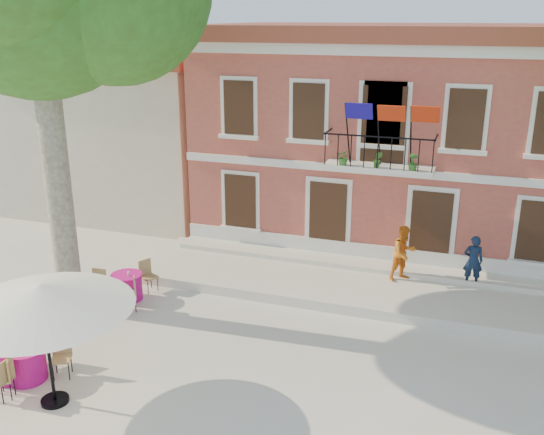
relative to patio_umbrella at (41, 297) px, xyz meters
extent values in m
plane|color=beige|center=(3.23, 3.12, -2.46)|extent=(90.00, 90.00, 0.00)
cube|color=#A93D42|center=(5.23, 13.12, 1.04)|extent=(13.00, 8.00, 7.00)
cube|color=brown|center=(5.23, 13.12, 4.79)|extent=(13.50, 8.50, 0.50)
cube|color=silver|center=(5.23, 9.17, 4.39)|extent=(13.30, 0.35, 0.35)
cube|color=silver|center=(5.23, 8.67, 1.04)|extent=(3.20, 0.90, 0.15)
cube|color=black|center=(5.23, 8.27, 2.04)|extent=(3.20, 0.04, 0.04)
cube|color=#150B82|center=(4.33, 7.92, 2.79)|extent=(0.76, 0.27, 0.47)
cube|color=#B1250B|center=(5.23, 7.92, 2.79)|extent=(0.76, 0.29, 0.47)
cube|color=#B1250B|center=(6.13, 7.92, 2.79)|extent=(0.76, 0.27, 0.47)
imported|color=#26591E|center=(4.23, 8.37, 1.36)|extent=(0.43, 0.37, 0.48)
imported|color=#26591E|center=(5.23, 8.37, 1.36)|extent=(0.26, 0.21, 0.48)
imported|color=#26591E|center=(6.23, 8.37, 1.36)|extent=(0.27, 0.27, 0.48)
cube|color=beige|center=(-6.27, 14.12, 0.54)|extent=(9.00, 9.00, 6.00)
cube|color=brown|center=(-6.27, 14.12, 3.74)|extent=(9.40, 9.40, 0.40)
cube|color=silver|center=(5.23, 7.52, -2.31)|extent=(14.00, 3.40, 0.30)
cylinder|color=#A59E84|center=(-2.44, 3.89, 1.28)|extent=(0.68, 0.68, 7.47)
cylinder|color=black|center=(0.00, 0.00, -2.42)|extent=(0.58, 0.58, 0.08)
cylinder|color=black|center=(0.00, 0.00, -1.25)|extent=(0.07, 0.07, 2.42)
cone|color=white|center=(0.00, 0.00, 0.01)|extent=(3.68, 3.68, 0.53)
imported|color=#111F38|center=(8.15, 8.31, -1.39)|extent=(0.60, 0.43, 1.53)
imported|color=orange|center=(6.20, 8.08, -1.32)|extent=(1.03, 1.02, 1.67)
cylinder|color=#EC1686|center=(-1.52, 0.44, -2.08)|extent=(0.84, 0.84, 0.75)
cylinder|color=#EC1686|center=(-1.52, 0.44, -1.70)|extent=(0.90, 0.90, 0.02)
cube|color=tan|center=(-1.16, 1.10, -1.98)|extent=(0.57, 0.57, 0.95)
cube|color=tan|center=(-1.13, -0.20, -1.98)|extent=(0.58, 0.58, 0.95)
cylinder|color=#EC1686|center=(-1.11, 0.52, -2.08)|extent=(0.84, 0.84, 0.75)
cylinder|color=#EC1686|center=(-1.11, 0.52, -1.70)|extent=(0.90, 0.90, 0.02)
cube|color=tan|center=(-1.74, 0.93, -1.98)|extent=(0.58, 0.58, 0.95)
cube|color=tan|center=(-1.15, -0.23, -1.98)|extent=(0.44, 0.44, 0.95)
cube|color=tan|center=(-0.44, 0.86, -1.98)|extent=(0.57, 0.57, 0.95)
cylinder|color=#EC1686|center=(-1.18, 4.80, -2.08)|extent=(0.84, 0.84, 0.75)
cylinder|color=#EC1686|center=(-1.18, 4.80, -1.70)|extent=(0.90, 0.90, 0.02)
cube|color=tan|center=(-0.85, 5.47, -1.98)|extent=(0.56, 0.56, 0.95)
cube|color=tan|center=(-1.93, 4.74, -1.98)|extent=(0.45, 0.45, 0.95)
cube|color=tan|center=(-0.75, 4.18, -1.98)|extent=(0.58, 0.58, 0.95)
camera|label=1|loc=(7.90, -8.85, 5.33)|focal=40.00mm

